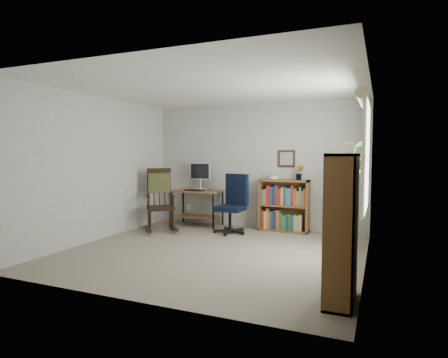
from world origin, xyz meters
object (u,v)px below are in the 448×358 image
at_px(desk, 197,208).
at_px(low_bookshelf, 284,206).
at_px(office_chair, 230,203).
at_px(rocking_chair, 160,199).
at_px(tall_bookshelf, 341,229).

bearing_deg(desk, low_bookshelf, 3.95).
distance_m(office_chair, rocking_chair, 1.32).
height_order(office_chair, tall_bookshelf, tall_bookshelf).
height_order(desk, office_chair, office_chair).
bearing_deg(tall_bookshelf, low_bookshelf, 113.17).
relative_size(rocking_chair, tall_bookshelf, 0.81).
xyz_separation_m(desk, low_bookshelf, (1.74, 0.12, 0.13)).
relative_size(office_chair, tall_bookshelf, 0.75).
height_order(office_chair, low_bookshelf, office_chair).
bearing_deg(office_chair, desk, 167.71).
bearing_deg(rocking_chair, tall_bookshelf, -70.80).
bearing_deg(desk, office_chair, -26.17).
height_order(rocking_chair, low_bookshelf, rocking_chair).
xyz_separation_m(desk, office_chair, (0.88, -0.43, 0.19)).
bearing_deg(rocking_chair, office_chair, -25.14).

